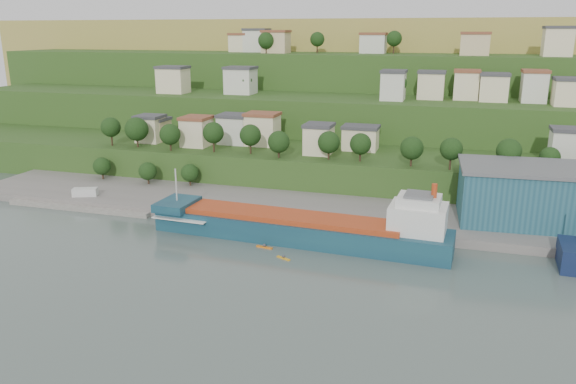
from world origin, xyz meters
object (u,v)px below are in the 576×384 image
at_px(caravan, 85,194).
at_px(cargo_ship_near, 308,229).
at_px(warehouse, 531,194).
at_px(kayak_orange, 264,247).

bearing_deg(caravan, cargo_ship_near, -30.24).
bearing_deg(caravan, warehouse, -15.34).
bearing_deg(warehouse, caravan, -177.37).
bearing_deg(warehouse, cargo_ship_near, -158.50).
distance_m(warehouse, kayak_orange, 60.23).
xyz_separation_m(warehouse, kayak_orange, (-53.03, -27.36, -8.17)).
bearing_deg(kayak_orange, caravan, 171.31).
xyz_separation_m(cargo_ship_near, kayak_orange, (-7.56, -6.32, -2.37)).
distance_m(cargo_ship_near, warehouse, 50.43).
bearing_deg(cargo_ship_near, warehouse, 27.77).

